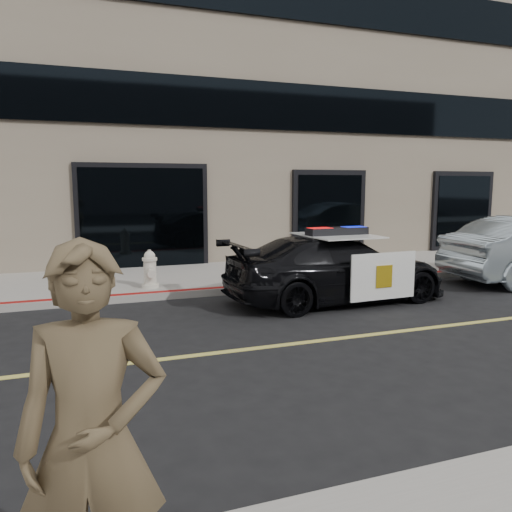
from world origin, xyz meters
name	(u,v)px	position (x,y,z in m)	size (l,w,h in m)	color
ground	(279,346)	(0.00, 0.00, 0.00)	(120.00, 120.00, 0.00)	black
sidewalk_n	(196,278)	(0.00, 5.25, 0.07)	(60.00, 3.50, 0.15)	gray
building_n	(156,70)	(0.00, 10.50, 6.00)	(60.00, 7.00, 12.00)	#756856
police_car	(336,268)	(2.16, 2.22, 0.67)	(2.29, 4.69, 1.49)	black
fire_hydrant	(150,270)	(-1.26, 4.08, 0.53)	(0.37, 0.51, 0.81)	silver
pedestrian_a	(93,443)	(-2.66, -4.12, 1.12)	(0.78, 0.58, 1.93)	brown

